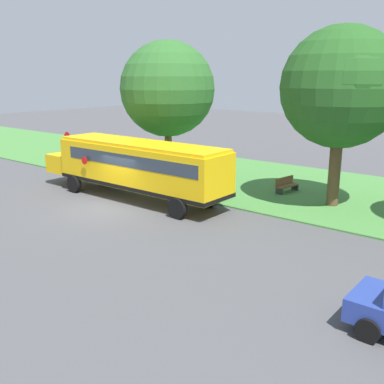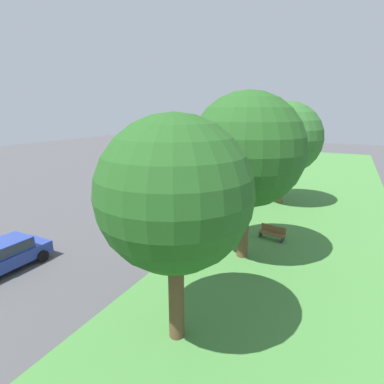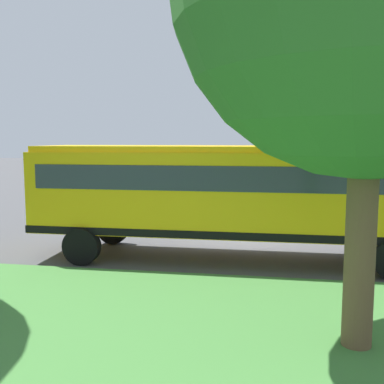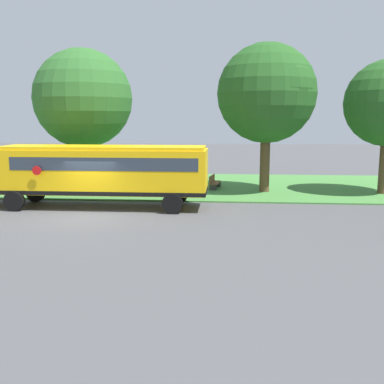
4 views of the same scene
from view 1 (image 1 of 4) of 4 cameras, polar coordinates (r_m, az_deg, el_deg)
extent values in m
plane|color=#4C4C4F|center=(23.33, -10.84, -2.01)|extent=(120.00, 120.00, 0.00)
cube|color=#47843D|center=(30.50, 3.56, 2.21)|extent=(12.00, 80.00, 0.08)
cube|color=yellow|center=(24.11, -6.58, 3.35)|extent=(2.50, 10.50, 2.20)
cube|color=yellow|center=(28.89, -15.25, 3.68)|extent=(2.20, 1.90, 1.10)
cube|color=yellow|center=(23.91, -6.66, 6.12)|extent=(2.35, 10.29, 0.16)
cube|color=black|center=(24.32, -6.52, 1.08)|extent=(2.54, 10.54, 0.20)
cube|color=#2D3842|center=(23.82, -6.11, 4.35)|extent=(2.53, 9.24, 0.64)
cube|color=#2D3842|center=(27.93, -14.17, 5.50)|extent=(2.25, 0.12, 0.80)
cylinder|color=red|center=(25.31, -13.52, 3.92)|extent=(0.03, 0.44, 0.44)
cylinder|color=black|center=(26.76, -14.75, 1.01)|extent=(0.30, 1.00, 1.00)
cylinder|color=black|center=(28.26, -10.69, 1.95)|extent=(0.30, 1.00, 1.00)
cylinder|color=black|center=(21.11, -1.86, -2.09)|extent=(0.30, 1.00, 1.00)
cylinder|color=black|center=(22.99, 2.21, -0.70)|extent=(0.30, 1.00, 1.00)
cylinder|color=black|center=(12.65, 21.44, -16.03)|extent=(0.22, 0.64, 0.64)
cylinder|color=brown|center=(29.60, -3.02, 5.18)|extent=(0.47, 0.47, 3.47)
sphere|color=#2D6628|center=(29.21, -3.12, 12.93)|extent=(6.02, 6.02, 6.02)
sphere|color=#2D6628|center=(28.84, -3.84, 13.96)|extent=(4.40, 4.40, 4.40)
cylinder|color=brown|center=(23.88, 17.65, 2.63)|extent=(0.60, 0.60, 3.79)
sphere|color=#23561E|center=(23.43, 18.43, 12.50)|extent=(5.90, 5.90, 5.90)
sphere|color=#23561E|center=(22.62, 19.17, 12.90)|extent=(4.23, 4.23, 4.23)
cylinder|color=gray|center=(33.04, -15.39, 4.46)|extent=(0.08, 0.08, 2.10)
cylinder|color=red|center=(32.84, -15.54, 6.78)|extent=(0.03, 0.68, 0.68)
cube|color=brown|center=(26.23, 12.01, 0.80)|extent=(1.66, 0.75, 0.08)
cube|color=brown|center=(26.30, 11.65, 1.41)|extent=(1.59, 0.31, 0.44)
cube|color=#333333|center=(25.71, 11.00, 0.05)|extent=(0.15, 0.46, 0.45)
cube|color=#333333|center=(26.87, 12.92, 0.58)|extent=(0.15, 0.46, 0.45)
cylinder|color=#2D4C33|center=(35.05, -15.40, 4.02)|extent=(0.56, 0.56, 0.90)
camera|label=2|loc=(27.24, 54.18, 11.62)|focal=28.00mm
camera|label=3|loc=(34.21, 6.96, 9.07)|focal=42.00mm
camera|label=4|loc=(12.15, -77.39, -6.43)|focal=42.00mm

